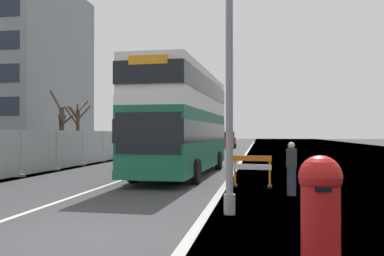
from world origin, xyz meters
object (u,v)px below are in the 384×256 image
(car_oncoming_near, at_px, (164,145))
(car_receding_mid, at_px, (171,143))
(double_decker_bus, at_px, (183,120))
(car_receding_far, at_px, (185,141))
(pedestrian_at_kerb, at_px, (291,169))
(roadworks_barrier, at_px, (252,168))
(car_far_side, at_px, (228,140))
(red_pillar_postbox, at_px, (320,209))
(lamppost_foreground, at_px, (229,52))

(car_oncoming_near, xyz_separation_m, car_receding_mid, (-0.89, 6.97, 0.04))
(double_decker_bus, bearing_deg, car_receding_far, 99.89)
(car_receding_far, height_order, pedestrian_at_kerb, car_receding_far)
(double_decker_bus, bearing_deg, roadworks_barrier, -50.82)
(roadworks_barrier, relative_size, car_far_side, 0.35)
(red_pillar_postbox, xyz_separation_m, car_far_side, (-5.05, 49.63, 0.09))
(roadworks_barrier, height_order, car_far_side, car_far_side)
(red_pillar_postbox, relative_size, car_receding_far, 0.43)
(roadworks_barrier, distance_m, car_oncoming_near, 20.55)
(car_oncoming_near, bearing_deg, car_receding_mid, 97.31)
(red_pillar_postbox, bearing_deg, car_oncoming_near, 107.26)
(double_decker_bus, height_order, lamppost_foreground, lamppost_foreground)
(red_pillar_postbox, height_order, car_receding_mid, car_receding_mid)
(lamppost_foreground, distance_m, red_pillar_postbox, 5.51)
(roadworks_barrier, distance_m, car_receding_far, 34.31)
(double_decker_bus, xyz_separation_m, car_oncoming_near, (-4.41, 14.90, -1.65))
(pedestrian_at_kerb, bearing_deg, car_receding_far, 105.48)
(lamppost_foreground, height_order, red_pillar_postbox, lamppost_foreground)
(roadworks_barrier, bearing_deg, red_pillar_postbox, -83.28)
(car_far_side, bearing_deg, red_pillar_postbox, -84.19)
(roadworks_barrier, distance_m, car_receding_mid, 27.41)
(lamppost_foreground, xyz_separation_m, car_receding_mid, (-8.21, 31.37, -3.02))
(car_receding_mid, bearing_deg, car_receding_far, 88.22)
(car_receding_mid, relative_size, car_far_side, 0.97)
(double_decker_bus, height_order, red_pillar_postbox, double_decker_bus)
(red_pillar_postbox, xyz_separation_m, roadworks_barrier, (-1.14, 9.65, -0.21))
(lamppost_foreground, bearing_deg, pedestrian_at_kerb, 63.27)
(double_decker_bus, relative_size, car_far_side, 2.80)
(double_decker_bus, distance_m, pedestrian_at_kerb, 7.82)
(car_receding_mid, relative_size, car_receding_far, 1.01)
(car_far_side, bearing_deg, car_oncoming_near, -100.44)
(red_pillar_postbox, bearing_deg, car_receding_mid, 105.38)
(lamppost_foreground, distance_m, car_far_side, 45.59)
(car_oncoming_near, distance_m, car_receding_far, 14.25)
(double_decker_bus, distance_m, car_receding_far, 29.60)
(roadworks_barrier, bearing_deg, car_far_side, 95.59)
(car_receding_mid, height_order, car_far_side, car_far_side)
(roadworks_barrier, distance_m, pedestrian_at_kerb, 2.30)
(red_pillar_postbox, bearing_deg, lamppost_foreground, 110.47)
(lamppost_foreground, xyz_separation_m, car_receding_far, (-7.98, 38.63, -2.94))
(pedestrian_at_kerb, bearing_deg, double_decker_bus, 127.71)
(red_pillar_postbox, relative_size, roadworks_barrier, 1.16)
(roadworks_barrier, bearing_deg, double_decker_bus, 129.18)
(red_pillar_postbox, xyz_separation_m, car_receding_far, (-9.58, 42.90, 0.16))
(car_oncoming_near, bearing_deg, double_decker_bus, -73.51)
(red_pillar_postbox, distance_m, car_far_side, 49.89)
(car_oncoming_near, relative_size, car_receding_mid, 0.96)
(red_pillar_postbox, distance_m, car_receding_mid, 36.97)
(car_oncoming_near, height_order, car_far_side, car_far_side)
(double_decker_bus, distance_m, car_far_side, 35.89)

